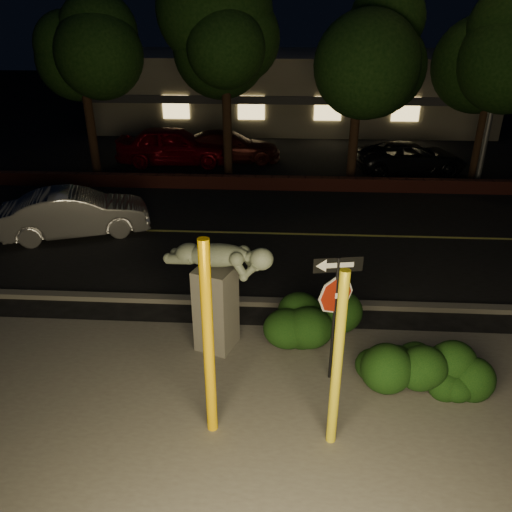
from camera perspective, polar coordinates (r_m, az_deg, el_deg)
The scene contains 24 objects.
ground at distance 17.92m, azimuth 3.70°, elevation 6.29°, with size 90.00×90.00×0.00m, color black.
patio at distance 8.38m, azimuth 3.55°, elevation -19.57°, with size 14.00×6.00×0.02m, color #4C4944.
road at distance 15.12m, azimuth 3.68°, elevation 2.52°, with size 80.00×8.00×0.01m, color black.
lane_marking at distance 15.12m, azimuth 3.68°, elevation 2.56°, with size 80.00×0.12×0.01m, color #BCB94B.
curb at distance 11.44m, azimuth 3.64°, elevation -5.35°, with size 80.00×0.25×0.12m, color #4C4944.
brick_wall at distance 19.07m, azimuth 3.73°, elevation 8.30°, with size 40.00×0.35×0.50m, color #4A1C17.
parking_lot at distance 24.63m, azimuth 3.73°, elevation 11.74°, with size 40.00×12.00×0.01m, color black.
building at distance 32.13m, azimuth 3.86°, elevation 18.65°, with size 22.00×10.20×4.00m.
tree_far_a at distance 21.40m, azimuth -19.71°, elevation 22.77°, with size 4.60×4.60×7.43m.
tree_far_b at distance 20.23m, azimuth -3.64°, elevation 26.00°, with size 5.20×5.20×8.41m.
tree_far_c at distance 19.87m, azimuth 12.16°, elevation 24.41°, with size 4.80×4.80×7.84m.
tree_far_d at distance 21.60m, azimuth 26.17°, elevation 21.97°, with size 4.40×4.40×7.42m.
yellow_pole_left at distance 7.41m, azimuth -5.46°, elevation -9.87°, with size 0.17×0.17×3.33m, color #FFBD06.
yellow_pole_right at distance 7.37m, azimuth 9.27°, elevation -11.98°, with size 0.15×0.15×2.99m, color yellow.
signpost at distance 8.48m, azimuth 9.11°, elevation -4.48°, with size 0.82×0.17×2.44m.
sculpture at distance 9.39m, azimuth -4.49°, elevation -3.15°, with size 2.14×1.23×2.32m.
hedge_center at distance 10.01m, azimuth 6.59°, elevation -7.21°, with size 2.08×0.98×1.08m, color black.
hedge_right at distance 9.22m, azimuth 16.10°, elevation -11.23°, with size 1.74×0.93×1.14m, color black.
hedge_far_right at distance 9.40m, azimuth 21.75°, elevation -12.21°, with size 1.33×0.83×0.93m, color black.
streetlight at distance 20.60m, azimuth 26.66°, elevation 24.23°, with size 1.56×0.61×10.54m.
silver_sedan at distance 15.76m, azimuth -19.90°, elevation 4.64°, with size 1.46×4.18×1.38m, color #B4B3B9.
parked_car_red at distance 22.62m, azimuth -9.38°, elevation 12.35°, with size 1.97×4.89×1.67m, color #67030D.
parked_car_darkred at distance 22.90m, azimuth -3.16°, elevation 12.39°, with size 1.88×4.63×1.34m, color #3A100D.
parked_car_dark at distance 22.12m, azimuth 17.23°, elevation 10.69°, with size 2.08×4.51×1.25m, color black.
Camera 1 is at (-0.14, -6.89, 5.97)m, focal length 35.00 mm.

